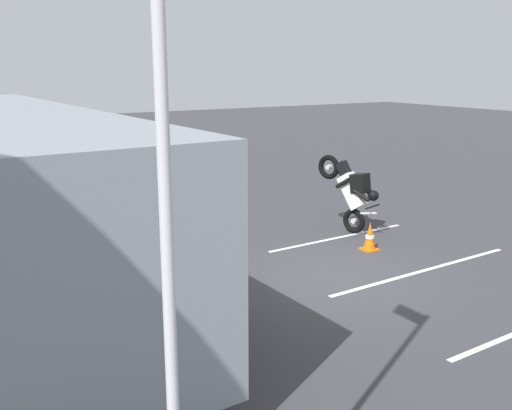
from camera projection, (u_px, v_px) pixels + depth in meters
name	position (u px, v px, depth m)	size (l,w,h in m)	color
ground_plane	(328.00, 277.00, 11.10)	(80.00, 80.00, 0.00)	#38383D
tour_bus	(12.00, 207.00, 9.60)	(10.72, 2.84, 3.25)	#8C939E
spectator_far_left	(221.00, 263.00, 8.63)	(0.57, 0.33, 1.79)	black
spectator_left	(189.00, 244.00, 9.68)	(0.57, 0.39, 1.73)	black
spectator_centre	(152.00, 223.00, 10.76)	(0.58, 0.37, 1.82)	black
spectator_right	(136.00, 208.00, 11.90)	(0.58, 0.37, 1.79)	#473823
spectator_far_right	(119.00, 201.00, 12.73)	(0.58, 0.37, 1.74)	#473823
parked_motorcycle_silver	(89.00, 230.00, 12.47)	(2.05, 0.61, 0.99)	black
stunt_motorcycle	(351.00, 189.00, 13.83)	(1.81, 0.81, 1.93)	black
flagpole	(162.00, 159.00, 3.34)	(0.78, 0.36, 6.92)	silver
traffic_cone	(370.00, 237.00, 12.64)	(0.34, 0.34, 0.63)	orange
bay_line_b	(424.00, 270.00, 11.43)	(0.25, 4.87, 0.01)	white
bay_line_c	(339.00, 237.00, 13.62)	(0.23, 3.98, 0.01)	white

